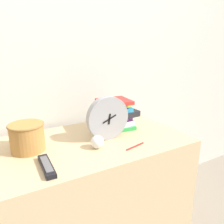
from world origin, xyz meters
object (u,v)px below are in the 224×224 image
object	(u,v)px
pen	(135,146)
tv_remote	(47,166)
book_stack	(116,114)
crumpled_paper_ball	(97,142)
basket	(27,136)
desk_clock	(108,118)

from	to	relation	value
pen	tv_remote	bearing A→B (deg)	177.59
book_stack	crumpled_paper_ball	xyz separation A→B (m)	(-0.23, -0.20, -0.06)
tv_remote	book_stack	bearing A→B (deg)	27.77
book_stack	tv_remote	size ratio (longest dim) A/B	1.26
book_stack	basket	size ratio (longest dim) A/B	1.42
basket	crumpled_paper_ball	xyz separation A→B (m)	(0.32, -0.15, -0.04)
basket	crumpled_paper_ball	size ratio (longest dim) A/B	2.57
book_stack	pen	xyz separation A→B (m)	(-0.05, -0.28, -0.09)
basket	pen	bearing A→B (deg)	-25.72
basket	crumpled_paper_ball	bearing A→B (deg)	-25.41
book_stack	basket	xyz separation A→B (m)	(-0.54, -0.05, -0.02)
book_stack	tv_remote	bearing A→B (deg)	-152.23
book_stack	tv_remote	world-z (taller)	book_stack
book_stack	pen	world-z (taller)	book_stack
pen	desk_clock	bearing A→B (deg)	113.52
pen	book_stack	bearing A→B (deg)	80.69
basket	desk_clock	bearing A→B (deg)	-9.57
desk_clock	pen	world-z (taller)	desk_clock
book_stack	tv_remote	distance (m)	0.57
basket	pen	distance (m)	0.55
tv_remote	pen	bearing A→B (deg)	-2.41
tv_remote	crumpled_paper_ball	bearing A→B (deg)	13.92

